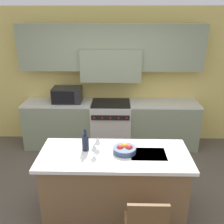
{
  "coord_description": "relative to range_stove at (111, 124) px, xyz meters",
  "views": [
    {
      "loc": [
        0.12,
        -2.8,
        2.52
      ],
      "look_at": [
        0.05,
        0.74,
        1.16
      ],
      "focal_mm": 40.0,
      "sensor_mm": 36.0,
      "label": 1
    }
  ],
  "objects": [
    {
      "name": "ground_plane",
      "position": [
        0.0,
        -1.83,
        -0.47
      ],
      "size": [
        10.0,
        10.0,
        0.0
      ],
      "primitive_type": "plane",
      "color": "brown"
    },
    {
      "name": "back_cabinetry",
      "position": [
        0.0,
        0.27,
        1.13
      ],
      "size": [
        10.0,
        0.46,
        2.7
      ],
      "color": "#DBC166",
      "rests_on": "ground_plane"
    },
    {
      "name": "back_counter",
      "position": [
        -0.0,
        0.02,
        0.0
      ],
      "size": [
        3.45,
        0.62,
        0.93
      ],
      "color": "gray",
      "rests_on": "ground_plane"
    },
    {
      "name": "range_stove",
      "position": [
        0.0,
        0.0,
        0.0
      ],
      "size": [
        0.78,
        0.7,
        0.93
      ],
      "color": "beige",
      "rests_on": "ground_plane"
    },
    {
      "name": "microwave",
      "position": [
        -0.85,
        0.02,
        0.61
      ],
      "size": [
        0.56,
        0.37,
        0.29
      ],
      "color": "black",
      "rests_on": "back_counter"
    },
    {
      "name": "kitchen_island",
      "position": [
        0.09,
        -1.89,
        -0.01
      ],
      "size": [
        1.89,
        0.8,
        0.91
      ],
      "color": "brown",
      "rests_on": "ground_plane"
    },
    {
      "name": "wine_bottle",
      "position": [
        -0.28,
        -1.81,
        0.55
      ],
      "size": [
        0.09,
        0.09,
        0.29
      ],
      "color": "black",
      "rests_on": "kitchen_island"
    },
    {
      "name": "wine_glass_near",
      "position": [
        -0.15,
        -1.96,
        0.56
      ],
      "size": [
        0.08,
        0.08,
        0.18
      ],
      "color": "white",
      "rests_on": "kitchen_island"
    },
    {
      "name": "wine_glass_far",
      "position": [
        -0.12,
        -1.79,
        0.56
      ],
      "size": [
        0.08,
        0.08,
        0.18
      ],
      "color": "white",
      "rests_on": "kitchen_island"
    },
    {
      "name": "fruit_bowl",
      "position": [
        0.22,
        -1.86,
        0.48
      ],
      "size": [
        0.29,
        0.29,
        0.11
      ],
      "color": "#384C6B",
      "rests_on": "kitchen_island"
    }
  ]
}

